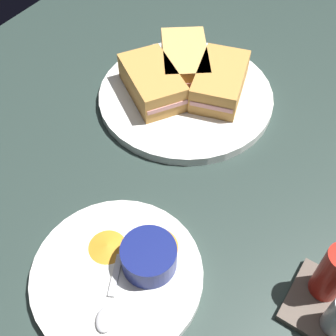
{
  "coord_description": "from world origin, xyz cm",
  "views": [
    {
      "loc": [
        39.81,
        17.38,
        51.67
      ],
      "look_at": [
        7.78,
        -3.95,
        3.0
      ],
      "focal_mm": 46.14,
      "sensor_mm": 36.0,
      "label": 1
    }
  ],
  "objects": [
    {
      "name": "ground_plane",
      "position": [
        0.0,
        0.0,
        -1.5
      ],
      "size": [
        110.0,
        110.0,
        3.0
      ],
      "primitive_type": "cube",
      "color": "#283833"
    },
    {
      "name": "plate_chips_companion",
      "position": [
        24.15,
        -0.73,
        0.8
      ],
      "size": [
        21.6,
        21.6,
        1.6
      ],
      "primitive_type": "cylinder",
      "color": "white",
      "rests_on": "ground_plane"
    },
    {
      "name": "sandwich_half_extra",
      "position": [
        -5.33,
        -15.83,
        4.0
      ],
      "size": [
        13.45,
        15.04,
        4.8
      ],
      "color": "#C68C42",
      "rests_on": "plate_sandwich_main"
    },
    {
      "name": "spoon_by_dark_ramekin",
      "position": [
        -7.19,
        -12.41,
        1.96
      ],
      "size": [
        4.45,
        9.84,
        0.8
      ],
      "color": "silver",
      "rests_on": "plate_sandwich_main"
    },
    {
      "name": "plate_sandwich_main",
      "position": [
        -8.59,
        -11.18,
        0.8
      ],
      "size": [
        29.91,
        29.91,
        1.6
      ],
      "primitive_type": "cylinder",
      "color": "white",
      "rests_on": "ground_plane"
    },
    {
      "name": "sandwich_half_near",
      "position": [
        -11.85,
        -6.52,
        4.0
      ],
      "size": [
        14.72,
        11.06,
        4.8
      ],
      "color": "#C68C42",
      "rests_on": "plate_sandwich_main"
    },
    {
      "name": "spoon_by_gravy_ramekin",
      "position": [
        28.36,
        1.33,
        1.96
      ],
      "size": [
        9.51,
        5.68,
        0.8
      ],
      "color": "silver",
      "rests_on": "plate_chips_companion"
    },
    {
      "name": "plantain_chip_scatter",
      "position": [
        20.14,
        -0.14,
        1.9
      ],
      "size": [
        10.11,
        11.86,
        0.6
      ],
      "color": "orange",
      "rests_on": "plate_chips_companion"
    },
    {
      "name": "ramekin_light_gravy",
      "position": [
        20.91,
        1.97,
        3.55
      ],
      "size": [
        6.96,
        6.96,
        3.61
      ],
      "color": "navy",
      "rests_on": "plate_chips_companion"
    },
    {
      "name": "sandwich_half_far",
      "position": [
        -13.24,
        -14.43,
        4.0
      ],
      "size": [
        14.96,
        13.9,
        4.8
      ],
      "color": "tan",
      "rests_on": "plate_sandwich_main"
    },
    {
      "name": "ramekin_dark_sauce",
      "position": [
        -5.64,
        -17.23,
        3.7
      ],
      "size": [
        6.0,
        6.0,
        3.91
      ],
      "color": "navy",
      "rests_on": "plate_sandwich_main"
    },
    {
      "name": "condiment_caddy",
      "position": [
        12.96,
        22.4,
        3.41
      ],
      "size": [
        9.0,
        9.0,
        9.5
      ],
      "color": "brown",
      "rests_on": "ground_plane"
    }
  ]
}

